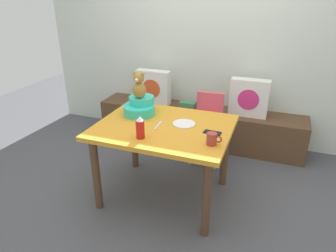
{
  "coord_description": "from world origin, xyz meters",
  "views": [
    {
      "loc": [
        0.88,
        -2.26,
        1.82
      ],
      "look_at": [
        0.0,
        0.1,
        0.69
      ],
      "focal_mm": 32.3,
      "sensor_mm": 36.0,
      "label": 1
    }
  ],
  "objects_px": {
    "teddy_bear": "(139,86)",
    "cell_phone": "(212,133)",
    "pillow_floral_left": "(153,87)",
    "infant_seat_teal": "(140,107)",
    "pillow_floral_right": "(249,98)",
    "highchair": "(207,119)",
    "book_stack": "(188,104)",
    "ketchup_bottle": "(140,128)",
    "dining_table": "(164,136)",
    "coffee_mug": "(212,139)",
    "dinner_plate_near": "(184,124)"
  },
  "relations": [
    {
      "from": "cell_phone",
      "to": "infant_seat_teal",
      "type": "bearing_deg",
      "value": 79.87
    },
    {
      "from": "book_stack",
      "to": "coffee_mug",
      "type": "distance_m",
      "value": 1.59
    },
    {
      "from": "cell_phone",
      "to": "highchair",
      "type": "bearing_deg",
      "value": 19.21
    },
    {
      "from": "cell_phone",
      "to": "coffee_mug",
      "type": "bearing_deg",
      "value": -165.24
    },
    {
      "from": "dinner_plate_near",
      "to": "coffee_mug",
      "type": "bearing_deg",
      "value": -42.38
    },
    {
      "from": "teddy_bear",
      "to": "ketchup_bottle",
      "type": "relative_size",
      "value": 1.35
    },
    {
      "from": "pillow_floral_right",
      "to": "book_stack",
      "type": "distance_m",
      "value": 0.77
    },
    {
      "from": "infant_seat_teal",
      "to": "coffee_mug",
      "type": "xyz_separation_m",
      "value": [
        0.79,
        -0.39,
        -0.02
      ]
    },
    {
      "from": "teddy_bear",
      "to": "ketchup_bottle",
      "type": "distance_m",
      "value": 0.56
    },
    {
      "from": "pillow_floral_right",
      "to": "ketchup_bottle",
      "type": "height_order",
      "value": "ketchup_bottle"
    },
    {
      "from": "pillow_floral_right",
      "to": "dining_table",
      "type": "relative_size",
      "value": 0.38
    },
    {
      "from": "book_stack",
      "to": "dining_table",
      "type": "xyz_separation_m",
      "value": [
        0.14,
        -1.22,
        0.14
      ]
    },
    {
      "from": "infant_seat_teal",
      "to": "ketchup_bottle",
      "type": "relative_size",
      "value": 1.78
    },
    {
      "from": "pillow_floral_left",
      "to": "dining_table",
      "type": "bearing_deg",
      "value": -62.99
    },
    {
      "from": "pillow_floral_right",
      "to": "teddy_bear",
      "type": "relative_size",
      "value": 1.76
    },
    {
      "from": "book_stack",
      "to": "infant_seat_teal",
      "type": "xyz_separation_m",
      "value": [
        -0.17,
        -1.04,
        0.31
      ]
    },
    {
      "from": "dinner_plate_near",
      "to": "dining_table",
      "type": "bearing_deg",
      "value": -154.67
    },
    {
      "from": "pillow_floral_right",
      "to": "cell_phone",
      "type": "height_order",
      "value": "pillow_floral_right"
    },
    {
      "from": "ketchup_bottle",
      "to": "highchair",
      "type": "bearing_deg",
      "value": 74.36
    },
    {
      "from": "pillow_floral_left",
      "to": "highchair",
      "type": "relative_size",
      "value": 0.56
    },
    {
      "from": "pillow_floral_left",
      "to": "infant_seat_teal",
      "type": "distance_m",
      "value": 1.07
    },
    {
      "from": "teddy_bear",
      "to": "coffee_mug",
      "type": "bearing_deg",
      "value": -26.1
    },
    {
      "from": "pillow_floral_right",
      "to": "cell_phone",
      "type": "bearing_deg",
      "value": -97.76
    },
    {
      "from": "teddy_bear",
      "to": "highchair",
      "type": "bearing_deg",
      "value": 49.09
    },
    {
      "from": "infant_seat_teal",
      "to": "cell_phone",
      "type": "height_order",
      "value": "infant_seat_teal"
    },
    {
      "from": "teddy_bear",
      "to": "book_stack",
      "type": "bearing_deg",
      "value": 80.82
    },
    {
      "from": "dining_table",
      "to": "infant_seat_teal",
      "type": "height_order",
      "value": "infant_seat_teal"
    },
    {
      "from": "infant_seat_teal",
      "to": "ketchup_bottle",
      "type": "xyz_separation_m",
      "value": [
        0.22,
        -0.47,
        0.02
      ]
    },
    {
      "from": "book_stack",
      "to": "teddy_bear",
      "type": "bearing_deg",
      "value": -99.18
    },
    {
      "from": "infant_seat_teal",
      "to": "coffee_mug",
      "type": "relative_size",
      "value": 2.75
    },
    {
      "from": "dining_table",
      "to": "highchair",
      "type": "relative_size",
      "value": 1.48
    },
    {
      "from": "book_stack",
      "to": "pillow_floral_right",
      "type": "bearing_deg",
      "value": -1.61
    },
    {
      "from": "book_stack",
      "to": "ketchup_bottle",
      "type": "relative_size",
      "value": 1.08
    },
    {
      "from": "book_stack",
      "to": "teddy_bear",
      "type": "height_order",
      "value": "teddy_bear"
    },
    {
      "from": "dining_table",
      "to": "teddy_bear",
      "type": "relative_size",
      "value": 4.68
    },
    {
      "from": "highchair",
      "to": "book_stack",
      "type": "bearing_deg",
      "value": 129.36
    },
    {
      "from": "cell_phone",
      "to": "teddy_bear",
      "type": "bearing_deg",
      "value": 79.91
    },
    {
      "from": "infant_seat_teal",
      "to": "ketchup_bottle",
      "type": "height_order",
      "value": "ketchup_bottle"
    },
    {
      "from": "pillow_floral_left",
      "to": "teddy_bear",
      "type": "relative_size",
      "value": 1.76
    },
    {
      "from": "pillow_floral_left",
      "to": "cell_phone",
      "type": "height_order",
      "value": "pillow_floral_left"
    },
    {
      "from": "pillow_floral_right",
      "to": "pillow_floral_left",
      "type": "bearing_deg",
      "value": 180.0
    },
    {
      "from": "pillow_floral_right",
      "to": "highchair",
      "type": "distance_m",
      "value": 0.59
    },
    {
      "from": "highchair",
      "to": "coffee_mug",
      "type": "relative_size",
      "value": 6.58
    },
    {
      "from": "pillow_floral_left",
      "to": "dining_table",
      "type": "xyz_separation_m",
      "value": [
        0.61,
        -1.2,
        -0.05
      ]
    },
    {
      "from": "pillow_floral_right",
      "to": "ketchup_bottle",
      "type": "distance_m",
      "value": 1.65
    },
    {
      "from": "pillow_floral_right",
      "to": "cell_phone",
      "type": "distance_m",
      "value": 1.22
    },
    {
      "from": "cell_phone",
      "to": "pillow_floral_right",
      "type": "bearing_deg",
      "value": -4.1
    },
    {
      "from": "teddy_bear",
      "to": "cell_phone",
      "type": "distance_m",
      "value": 0.82
    },
    {
      "from": "pillow_floral_left",
      "to": "infant_seat_teal",
      "type": "bearing_deg",
      "value": -73.79
    },
    {
      "from": "book_stack",
      "to": "dinner_plate_near",
      "type": "height_order",
      "value": "dinner_plate_near"
    }
  ]
}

